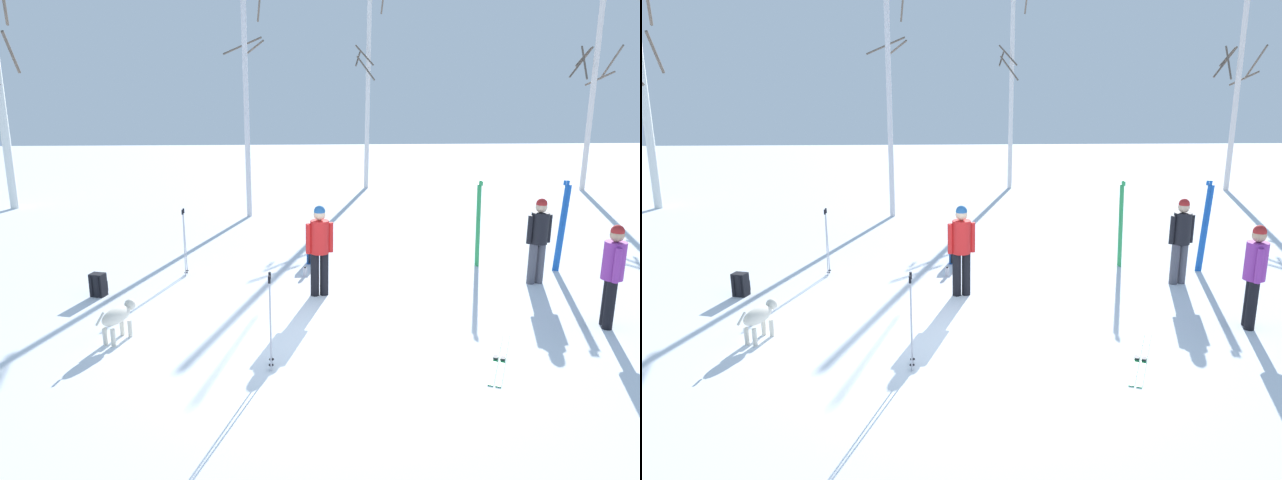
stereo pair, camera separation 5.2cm
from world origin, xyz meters
TOP-DOWN VIEW (x-y plane):
  - ground_plane at (0.00, 0.00)m, footprint 60.00×60.00m
  - person_0 at (4.71, 0.24)m, footprint 0.34×0.51m
  - person_1 at (4.41, 2.46)m, footprint 0.51×0.34m
  - person_2 at (0.10, 1.97)m, footprint 0.51×0.34m
  - dog at (-3.10, 0.10)m, footprint 0.45×0.84m
  - ski_pair_planted_0 at (3.59, 3.69)m, footprint 0.08×0.22m
  - ski_pair_planted_1 at (5.21, 3.21)m, footprint 0.21×0.08m
  - ski_pair_lying_0 at (2.58, -0.83)m, footprint 0.86×1.73m
  - ski_poles_0 at (-0.72, -0.94)m, footprint 0.07×0.28m
  - ski_poles_1 at (-2.61, 3.32)m, footprint 0.07×0.23m
  - backpack_0 at (-4.03, 2.12)m, footprint 0.31×0.33m
  - backpack_1 at (0.04, 4.03)m, footprint 0.27×0.30m
  - water_bottle_0 at (-0.15, 3.10)m, footprint 0.08×0.08m
  - birch_tree_0 at (-9.19, 10.39)m, footprint 1.47×1.46m
  - birch_tree_1 at (-1.67, 8.92)m, footprint 1.22×1.06m
  - birch_tree_2 at (2.40, 13.64)m, footprint 1.03×1.02m
  - birch_tree_3 at (10.36, 12.84)m, footprint 1.57×1.41m

SIDE VIEW (x-z plane):
  - ground_plane at x=0.00m, z-range 0.00..0.00m
  - ski_pair_lying_0 at x=2.58m, z-range -0.01..0.03m
  - water_bottle_0 at x=-0.15m, z-range -0.01..0.20m
  - backpack_0 at x=-4.03m, z-range -0.01..0.43m
  - backpack_1 at x=0.04m, z-range -0.01..0.43m
  - dog at x=-3.10m, z-range 0.10..0.67m
  - ski_poles_0 at x=-0.72m, z-range 0.05..1.42m
  - ski_poles_1 at x=-2.61m, z-range 0.05..1.45m
  - ski_pair_planted_0 at x=3.59m, z-range -0.01..1.86m
  - ski_pair_planted_1 at x=5.21m, z-range -0.01..1.93m
  - person_0 at x=4.71m, z-range 0.12..1.84m
  - person_1 at x=4.41m, z-range 0.12..1.84m
  - person_2 at x=0.10m, z-range 0.12..1.84m
  - birch_tree_3 at x=10.36m, z-range 0.12..6.87m
  - birch_tree_2 at x=2.40m, z-range 0.00..7.25m
  - birch_tree_0 at x=-9.19m, z-range 0.18..7.07m
  - birch_tree_1 at x=-1.67m, z-range 0.10..8.01m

